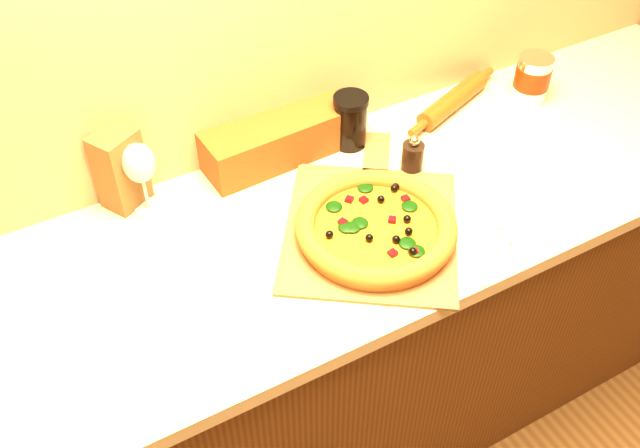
{
  "coord_description": "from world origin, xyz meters",
  "views": [
    {
      "loc": [
        -0.52,
        0.39,
        2.06
      ],
      "look_at": [
        0.02,
        1.38,
        0.96
      ],
      "focal_mm": 40.0,
      "sensor_mm": 36.0,
      "label": 1
    }
  ],
  "objects": [
    {
      "name": "coffee_canister",
      "position": [
        0.82,
        1.59,
        0.97
      ],
      "size": [
        0.1,
        0.1,
        0.13
      ],
      "color": "silver",
      "rests_on": "countertop"
    },
    {
      "name": "pepper_grinder",
      "position": [
        0.35,
        1.49,
        0.94
      ],
      "size": [
        0.06,
        0.06,
        0.1
      ],
      "color": "black",
      "rests_on": "countertop"
    },
    {
      "name": "dark_jar",
      "position": [
        0.27,
        1.66,
        0.97
      ],
      "size": [
        0.09,
        0.09,
        0.15
      ],
      "color": "black",
      "rests_on": "countertop"
    },
    {
      "name": "cabinet",
      "position": [
        0.0,
        1.43,
        0.43
      ],
      "size": [
        2.8,
        0.65,
        0.86
      ],
      "primitive_type": "cube",
      "color": "#47240F",
      "rests_on": "ground"
    },
    {
      "name": "bread_bag",
      "position": [
        0.09,
        1.7,
        0.96
      ],
      "size": [
        0.42,
        0.16,
        0.11
      ],
      "primitive_type": "cube",
      "rotation": [
        0.0,
        0.0,
        0.06
      ],
      "color": "brown",
      "rests_on": "countertop"
    },
    {
      "name": "pizza",
      "position": [
        0.14,
        1.33,
        0.93
      ],
      "size": [
        0.37,
        0.37,
        0.05
      ],
      "color": "#BF762F",
      "rests_on": "pizza_peel"
    },
    {
      "name": "pizza_peel",
      "position": [
        0.15,
        1.36,
        0.9
      ],
      "size": [
        0.57,
        0.61,
        0.01
      ],
      "rotation": [
        0.0,
        0.0,
        -0.61
      ],
      "color": "brown",
      "rests_on": "countertop"
    },
    {
      "name": "rolling_pin",
      "position": [
        0.6,
        1.66,
        0.93
      ],
      "size": [
        0.38,
        0.16,
        0.05
      ],
      "rotation": [
        0.0,
        0.0,
        0.36
      ],
      "color": "#5D310F",
      "rests_on": "countertop"
    },
    {
      "name": "wine_glass",
      "position": [
        -0.28,
        1.68,
        1.03
      ],
      "size": [
        0.08,
        0.08,
        0.19
      ],
      "color": "silver",
      "rests_on": "countertop"
    },
    {
      "name": "countertop",
      "position": [
        0.0,
        1.43,
        0.88
      ],
      "size": [
        2.84,
        0.68,
        0.04
      ],
      "primitive_type": "cube",
      "color": "beige",
      "rests_on": "cabinet"
    },
    {
      "name": "paper_bag",
      "position": [
        -0.31,
        1.73,
        1.0
      ],
      "size": [
        0.13,
        0.12,
        0.2
      ],
      "primitive_type": "cube",
      "rotation": [
        0.0,
        0.0,
        0.5
      ],
      "color": "brown",
      "rests_on": "countertop"
    }
  ]
}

